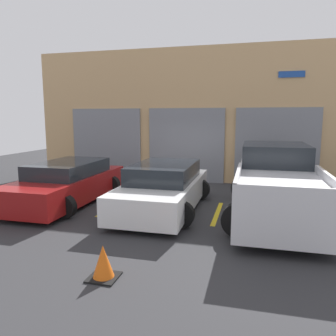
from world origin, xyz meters
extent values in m
plane|color=#2D2D30|center=(0.00, 0.00, 0.00)|extent=(28.00, 28.00, 0.00)
cube|color=tan|center=(0.00, 3.30, 2.62)|extent=(13.10, 0.60, 5.23)
cube|color=slate|center=(-3.61, 2.96, 1.45)|extent=(3.01, 0.08, 2.91)
cube|color=slate|center=(-0.20, 2.96, 1.45)|extent=(3.01, 0.08, 2.91)
cube|color=slate|center=(3.21, 2.96, 1.45)|extent=(3.01, 0.08, 2.91)
cube|color=#1E4799|center=(3.60, 2.97, 4.07)|extent=(0.90, 0.03, 0.22)
cube|color=silver|center=(2.99, -1.18, 0.70)|extent=(1.96, 5.37, 0.97)
cube|color=#1E2328|center=(2.99, 0.29, 1.48)|extent=(1.80, 2.42, 0.60)
cube|color=silver|center=(2.05, -2.39, 1.27)|extent=(0.08, 2.96, 0.18)
cube|color=silver|center=(3.93, -2.39, 1.27)|extent=(0.08, 2.96, 0.18)
cube|color=silver|center=(2.99, -3.83, 1.27)|extent=(1.96, 0.08, 0.18)
cylinder|color=black|center=(2.12, 0.48, 0.38)|extent=(0.76, 0.22, 0.76)
cylinder|color=black|center=(3.86, 0.48, 0.38)|extent=(0.76, 0.22, 0.76)
cylinder|color=black|center=(2.12, -2.85, 0.38)|extent=(0.76, 0.22, 0.76)
cylinder|color=black|center=(3.86, -2.85, 0.38)|extent=(0.76, 0.22, 0.76)
cube|color=white|center=(0.00, -1.18, 0.48)|extent=(1.80, 4.48, 0.68)
cube|color=#1E2328|center=(0.00, -1.07, 1.05)|extent=(1.59, 2.47, 0.47)
cylinder|color=black|center=(-0.79, 0.21, 0.32)|extent=(0.63, 0.22, 0.63)
cylinder|color=black|center=(0.79, 0.21, 0.32)|extent=(0.63, 0.22, 0.63)
cylinder|color=black|center=(-0.79, -2.57, 0.32)|extent=(0.63, 0.22, 0.63)
cylinder|color=black|center=(0.79, -2.57, 0.32)|extent=(0.63, 0.22, 0.63)
cube|color=maroon|center=(-2.99, -1.18, 0.48)|extent=(1.75, 4.56, 0.69)
cube|color=#1E2328|center=(-2.99, -1.07, 1.03)|extent=(1.54, 2.51, 0.41)
cylinder|color=black|center=(-3.76, 0.23, 0.31)|extent=(0.61, 0.22, 0.61)
cylinder|color=black|center=(-2.23, 0.23, 0.31)|extent=(0.61, 0.22, 0.61)
cylinder|color=black|center=(-3.76, -2.60, 0.31)|extent=(0.61, 0.22, 0.61)
cylinder|color=black|center=(-2.23, -2.60, 0.31)|extent=(0.61, 0.22, 0.61)
cube|color=gold|center=(-4.49, -1.18, 0.00)|extent=(0.12, 2.20, 0.01)
cube|color=gold|center=(-1.50, -1.18, 0.00)|extent=(0.12, 2.20, 0.01)
cube|color=gold|center=(1.50, -1.18, 0.00)|extent=(0.12, 2.20, 0.01)
cube|color=black|center=(0.10, -5.24, 0.01)|extent=(0.47, 0.47, 0.03)
cone|color=orange|center=(0.10, -5.24, 0.28)|extent=(0.36, 0.36, 0.55)
camera|label=1|loc=(2.33, -9.74, 2.55)|focal=35.00mm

